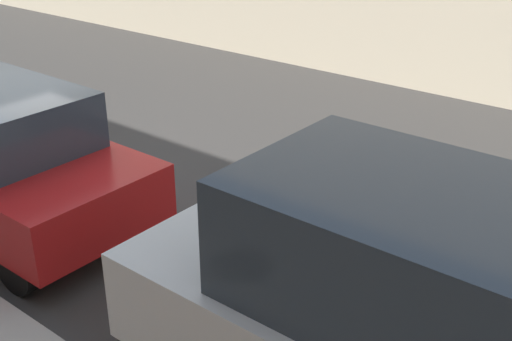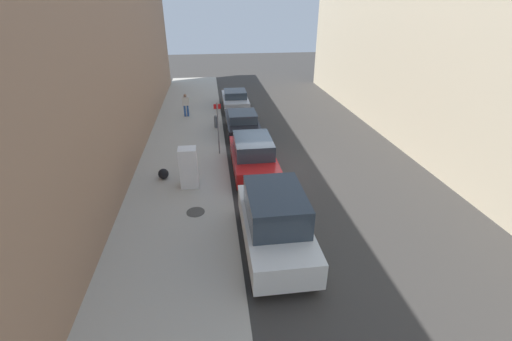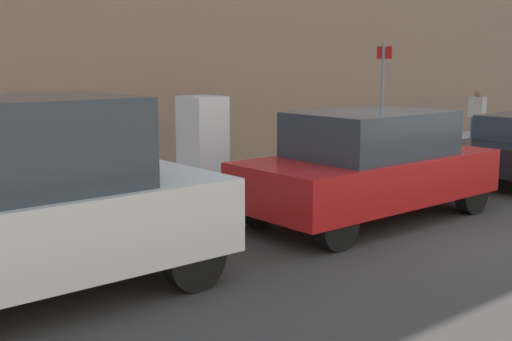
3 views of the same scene
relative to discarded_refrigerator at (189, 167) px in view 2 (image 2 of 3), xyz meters
name	(u,v)px [view 2 (image 2 of 3)]	position (x,y,z in m)	size (l,w,h in m)	color
ground_plane	(263,171)	(3.44, 1.29, -1.02)	(80.00, 80.00, 0.00)	#383533
sidewalk_slab	(182,174)	(-0.43, 1.29, -0.95)	(4.42, 44.00, 0.14)	#B2ADA0
building_facade_near	(86,69)	(-3.71, 1.29, 3.96)	(2.14, 39.60, 9.95)	#937056
building_facade_across	(453,83)	(12.32, 1.29, 2.96)	(1.95, 37.40, 7.96)	beige
discarded_refrigerator	(189,167)	(0.00, 0.00, 0.00)	(0.76, 0.67, 1.76)	white
manhole_cover	(196,212)	(0.28, -2.16, -0.87)	(0.70, 0.70, 0.02)	#47443F
street_sign_post	(218,126)	(1.40, 3.31, 0.65)	(0.36, 0.07, 2.74)	slate
fire_hydrant	(216,121)	(1.34, 7.41, -0.46)	(0.22, 0.22, 0.83)	slate
trash_bag	(163,174)	(-1.21, 0.83, -0.65)	(0.47, 0.47, 0.47)	black
pedestrian_walking_far	(186,104)	(-0.62, 10.09, 0.01)	(0.45, 0.22, 1.56)	#2D5193
parked_van_white	(275,222)	(2.92, -4.49, 0.06)	(1.99, 4.62, 2.17)	silver
parked_suv_red	(253,155)	(2.92, 1.18, -0.12)	(1.93, 4.46, 1.74)	red
parked_sedan_dark	(242,122)	(2.92, 6.55, -0.29)	(1.89, 4.48, 1.40)	black
parked_sedan_silver	(235,99)	(2.92, 12.10, -0.31)	(1.82, 4.36, 1.38)	silver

